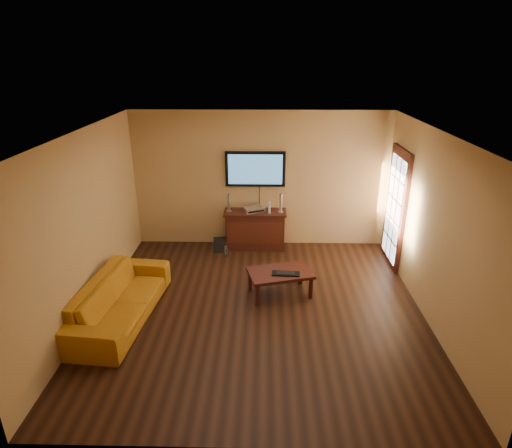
{
  "coord_description": "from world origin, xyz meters",
  "views": [
    {
      "loc": [
        0.09,
        -5.63,
        3.7
      ],
      "look_at": [
        -0.05,
        0.8,
        1.1
      ],
      "focal_mm": 30.0,
      "sensor_mm": 36.0,
      "label": 1
    }
  ],
  "objects_px": {
    "subwoofer": "(220,245)",
    "av_receiver": "(254,209)",
    "media_console": "(255,230)",
    "coffee_table": "(280,275)",
    "speaker_right": "(281,204)",
    "speaker_left": "(229,204)",
    "television": "(255,169)",
    "game_console": "(270,207)",
    "bottle": "(226,251)",
    "keyboard": "(286,274)",
    "sofa": "(119,293)"
  },
  "relations": [
    {
      "from": "coffee_table",
      "to": "speaker_left",
      "type": "bearing_deg",
      "value": 118.08
    },
    {
      "from": "speaker_right",
      "to": "speaker_left",
      "type": "bearing_deg",
      "value": 178.51
    },
    {
      "from": "subwoofer",
      "to": "coffee_table",
      "type": "bearing_deg",
      "value": -61.36
    },
    {
      "from": "speaker_left",
      "to": "speaker_right",
      "type": "relative_size",
      "value": 0.91
    },
    {
      "from": "sofa",
      "to": "keyboard",
      "type": "relative_size",
      "value": 4.77
    },
    {
      "from": "subwoofer",
      "to": "keyboard",
      "type": "relative_size",
      "value": 0.54
    },
    {
      "from": "media_console",
      "to": "sofa",
      "type": "height_order",
      "value": "sofa"
    },
    {
      "from": "bottle",
      "to": "av_receiver",
      "type": "bearing_deg",
      "value": 38.52
    },
    {
      "from": "speaker_right",
      "to": "television",
      "type": "bearing_deg",
      "value": 156.24
    },
    {
      "from": "sofa",
      "to": "bottle",
      "type": "xyz_separation_m",
      "value": [
        1.38,
        2.11,
        -0.32
      ]
    },
    {
      "from": "speaker_left",
      "to": "game_console",
      "type": "relative_size",
      "value": 1.65
    },
    {
      "from": "av_receiver",
      "to": "speaker_right",
      "type": "bearing_deg",
      "value": -26.63
    },
    {
      "from": "bottle",
      "to": "keyboard",
      "type": "xyz_separation_m",
      "value": [
        1.08,
        -1.47,
        0.32
      ]
    },
    {
      "from": "subwoofer",
      "to": "av_receiver",
      "type": "bearing_deg",
      "value": 7.66
    },
    {
      "from": "speaker_left",
      "to": "subwoofer",
      "type": "xyz_separation_m",
      "value": [
        -0.19,
        -0.16,
        -0.82
      ]
    },
    {
      "from": "coffee_table",
      "to": "speaker_right",
      "type": "xyz_separation_m",
      "value": [
        0.05,
        1.77,
        0.6
      ]
    },
    {
      "from": "sofa",
      "to": "game_console",
      "type": "distance_m",
      "value": 3.36
    },
    {
      "from": "media_console",
      "to": "subwoofer",
      "type": "relative_size",
      "value": 5.04
    },
    {
      "from": "speaker_right",
      "to": "subwoofer",
      "type": "relative_size",
      "value": 1.57
    },
    {
      "from": "television",
      "to": "subwoofer",
      "type": "xyz_separation_m",
      "value": [
        -0.7,
        -0.36,
        -1.46
      ]
    },
    {
      "from": "keyboard",
      "to": "av_receiver",
      "type": "bearing_deg",
      "value": 106.58
    },
    {
      "from": "speaker_left",
      "to": "keyboard",
      "type": "relative_size",
      "value": 0.77
    },
    {
      "from": "game_console",
      "to": "keyboard",
      "type": "height_order",
      "value": "game_console"
    },
    {
      "from": "coffee_table",
      "to": "game_console",
      "type": "relative_size",
      "value": 5.31
    },
    {
      "from": "av_receiver",
      "to": "coffee_table",
      "type": "bearing_deg",
      "value": -98.12
    },
    {
      "from": "sofa",
      "to": "bottle",
      "type": "height_order",
      "value": "sofa"
    },
    {
      "from": "speaker_left",
      "to": "bottle",
      "type": "xyz_separation_m",
      "value": [
        -0.04,
        -0.41,
        -0.83
      ]
    },
    {
      "from": "speaker_left",
      "to": "game_console",
      "type": "xyz_separation_m",
      "value": [
        0.79,
        -0.03,
        -0.05
      ]
    },
    {
      "from": "bottle",
      "to": "keyboard",
      "type": "distance_m",
      "value": 1.85
    },
    {
      "from": "television",
      "to": "subwoofer",
      "type": "height_order",
      "value": "television"
    },
    {
      "from": "speaker_left",
      "to": "keyboard",
      "type": "height_order",
      "value": "speaker_left"
    },
    {
      "from": "speaker_right",
      "to": "subwoofer",
      "type": "xyz_separation_m",
      "value": [
        -1.2,
        -0.14,
        -0.83
      ]
    },
    {
      "from": "coffee_table",
      "to": "sofa",
      "type": "distance_m",
      "value": 2.49
    },
    {
      "from": "coffee_table",
      "to": "speaker_left",
      "type": "distance_m",
      "value": 2.11
    },
    {
      "from": "media_console",
      "to": "speaker_left",
      "type": "bearing_deg",
      "value": -179.96
    },
    {
      "from": "sofa",
      "to": "speaker_left",
      "type": "relative_size",
      "value": 6.2
    },
    {
      "from": "media_console",
      "to": "television",
      "type": "bearing_deg",
      "value": 90.0
    },
    {
      "from": "media_console",
      "to": "television",
      "type": "distance_m",
      "value": 1.21
    },
    {
      "from": "av_receiver",
      "to": "game_console",
      "type": "bearing_deg",
      "value": -30.36
    },
    {
      "from": "media_console",
      "to": "coffee_table",
      "type": "relative_size",
      "value": 1.09
    },
    {
      "from": "speaker_right",
      "to": "av_receiver",
      "type": "bearing_deg",
      "value": 176.31
    },
    {
      "from": "sofa",
      "to": "game_console",
      "type": "xyz_separation_m",
      "value": [
        2.22,
        2.48,
        0.46
      ]
    },
    {
      "from": "sofa",
      "to": "av_receiver",
      "type": "xyz_separation_m",
      "value": [
        1.9,
        2.52,
        0.4
      ]
    },
    {
      "from": "television",
      "to": "media_console",
      "type": "bearing_deg",
      "value": -90.0
    },
    {
      "from": "game_console",
      "to": "coffee_table",
      "type": "bearing_deg",
      "value": -85.47
    },
    {
      "from": "media_console",
      "to": "speaker_right",
      "type": "height_order",
      "value": "speaker_right"
    },
    {
      "from": "game_console",
      "to": "keyboard",
      "type": "distance_m",
      "value": 1.92
    },
    {
      "from": "av_receiver",
      "to": "game_console",
      "type": "height_order",
      "value": "game_console"
    },
    {
      "from": "television",
      "to": "av_receiver",
      "type": "distance_m",
      "value": 0.79
    },
    {
      "from": "media_console",
      "to": "coffee_table",
      "type": "bearing_deg",
      "value": -75.98
    }
  ]
}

